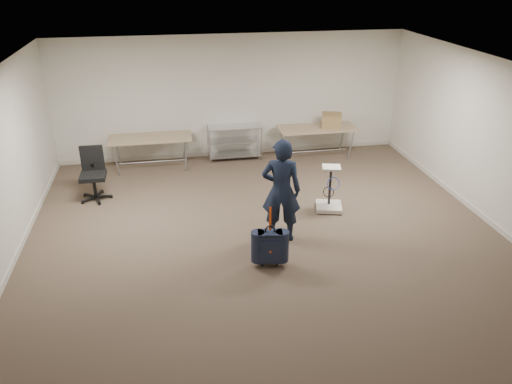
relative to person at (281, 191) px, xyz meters
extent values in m
plane|color=#4C3E2E|center=(-0.23, -0.43, -0.88)|extent=(9.00, 9.00, 0.00)
plane|color=silver|center=(-0.23, 4.07, 0.52)|extent=(8.00, 0.00, 8.00)
plane|color=silver|center=(-0.23, -0.43, 1.92)|extent=(8.00, 8.00, 0.00)
cube|color=beige|center=(-0.23, 4.06, -0.83)|extent=(8.00, 0.02, 0.10)
cube|color=beige|center=(-4.22, -0.43, -0.83)|extent=(0.02, 9.00, 0.10)
cube|color=beige|center=(3.76, -0.43, -0.83)|extent=(0.02, 9.00, 0.10)
cube|color=#94795B|center=(-2.13, 3.52, -0.17)|extent=(1.80, 0.75, 0.03)
cylinder|color=#95979D|center=(-2.13, 3.52, -0.73)|extent=(1.50, 0.02, 0.02)
cylinder|color=#95979D|center=(-2.88, 3.22, -0.53)|extent=(0.13, 0.04, 0.69)
cylinder|color=#95979D|center=(-1.38, 3.22, -0.53)|extent=(0.13, 0.04, 0.69)
cylinder|color=#95979D|center=(-2.88, 3.82, -0.53)|extent=(0.13, 0.04, 0.69)
cylinder|color=#95979D|center=(-1.38, 3.82, -0.53)|extent=(0.13, 0.04, 0.69)
cube|color=#94795B|center=(1.67, 3.52, -0.17)|extent=(1.80, 0.75, 0.03)
cylinder|color=#95979D|center=(1.67, 3.52, -0.73)|extent=(1.50, 0.02, 0.02)
cylinder|color=#95979D|center=(0.92, 3.22, -0.53)|extent=(0.13, 0.04, 0.69)
cylinder|color=#95979D|center=(2.42, 3.22, -0.53)|extent=(0.13, 0.04, 0.69)
cylinder|color=#95979D|center=(0.92, 3.82, -0.53)|extent=(0.13, 0.04, 0.69)
cylinder|color=#95979D|center=(2.42, 3.82, -0.53)|extent=(0.13, 0.04, 0.69)
cylinder|color=silver|center=(-0.83, 3.55, -0.48)|extent=(0.02, 0.02, 0.80)
cylinder|color=silver|center=(0.37, 3.55, -0.48)|extent=(0.02, 0.02, 0.80)
cylinder|color=silver|center=(-0.83, 4.00, -0.48)|extent=(0.02, 0.02, 0.80)
cylinder|color=silver|center=(0.37, 4.00, -0.48)|extent=(0.02, 0.02, 0.80)
cube|color=silver|center=(-0.23, 3.77, -0.78)|extent=(1.20, 0.45, 0.02)
cube|color=silver|center=(-0.23, 3.77, -0.43)|extent=(1.20, 0.45, 0.02)
cube|color=silver|center=(-0.23, 3.77, -0.10)|extent=(1.20, 0.45, 0.01)
imported|color=black|center=(0.00, 0.00, 0.00)|extent=(0.73, 0.57, 1.76)
cube|color=black|center=(-0.35, -0.79, -0.53)|extent=(0.39, 0.26, 0.50)
cube|color=black|center=(-0.34, -0.77, -0.80)|extent=(0.35, 0.20, 0.03)
cylinder|color=black|center=(-0.46, -0.78, -0.85)|extent=(0.03, 0.07, 0.07)
cylinder|color=black|center=(-0.23, -0.81, -0.85)|extent=(0.03, 0.07, 0.07)
torus|color=black|center=(-0.35, -0.79, -0.25)|extent=(0.16, 0.05, 0.16)
cube|color=#EA460C|center=(-0.34, -0.77, -0.07)|extent=(0.03, 0.01, 0.39)
cylinder|color=black|center=(-3.22, 2.11, -0.83)|extent=(0.62, 0.62, 0.09)
cylinder|color=black|center=(-3.22, 2.11, -0.62)|extent=(0.06, 0.06, 0.42)
cube|color=black|center=(-3.22, 2.11, -0.39)|extent=(0.48, 0.48, 0.08)
cube|color=black|center=(-3.22, 2.34, -0.10)|extent=(0.44, 0.06, 0.50)
cube|color=silver|center=(1.14, 0.86, -0.82)|extent=(0.58, 0.58, 0.08)
cylinder|color=black|center=(0.95, 0.67, -0.86)|extent=(0.06, 0.06, 0.04)
cylinder|color=black|center=(1.14, 0.91, -0.41)|extent=(0.05, 0.05, 0.75)
cube|color=silver|center=(1.14, 0.86, -0.03)|extent=(0.39, 0.36, 0.04)
torus|color=blue|center=(1.18, 0.79, -0.32)|extent=(0.26, 0.16, 0.23)
cube|color=olive|center=(1.99, 3.48, 0.01)|extent=(0.52, 0.45, 0.33)
camera|label=1|loc=(-1.72, -7.10, 3.42)|focal=35.00mm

